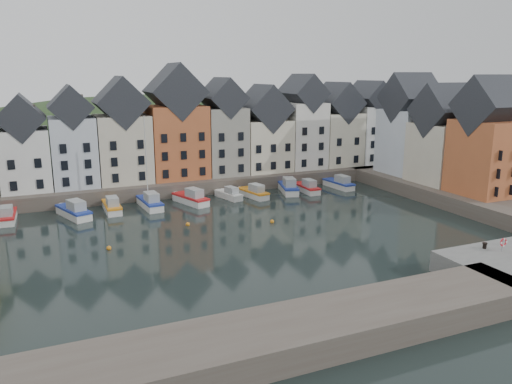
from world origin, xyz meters
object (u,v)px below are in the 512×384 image
life_ring_post (503,243)px  boat_a (8,216)px  mooring_bollard (485,245)px  boat_d (150,202)px

life_ring_post → boat_a: bearing=140.0°
life_ring_post → mooring_bollard: bearing=125.9°
boat_a → boat_d: (17.79, -0.60, 0.14)m
mooring_bollard → life_ring_post: 1.63m
boat_d → mooring_bollard: boat_d is taller
boat_d → life_ring_post: (25.56, -35.77, 2.03)m
boat_d → life_ring_post: boat_d is taller
boat_a → life_ring_post: 56.63m
boat_a → boat_d: boat_d is taller
boat_d → mooring_bollard: (24.66, -34.53, 1.48)m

